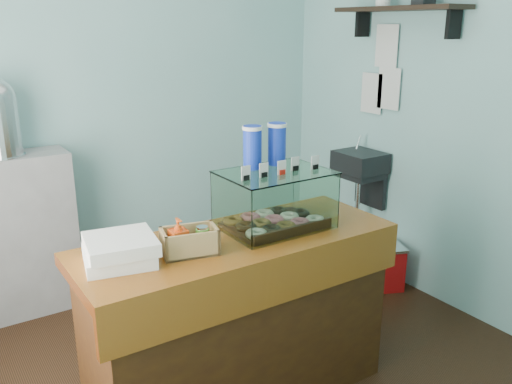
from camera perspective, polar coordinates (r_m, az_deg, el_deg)
ground at (r=3.29m, az=-4.17°, el=-18.11°), size 3.50×3.50×0.00m
room_shell at (r=2.71m, az=-4.56°, el=13.09°), size 3.54×3.04×2.82m
counter at (r=2.85m, az=-1.81°, el=-13.11°), size 1.60×0.60×0.90m
display_case at (r=2.77m, az=1.69°, el=-0.27°), size 0.54×0.39×0.51m
condiment_crate at (r=2.47m, az=-7.15°, el=-5.12°), size 0.28×0.20×0.18m
pastry_boxes at (r=2.44m, az=-14.16°, el=-5.94°), size 0.35×0.35×0.12m
red_cooler at (r=4.19m, az=12.47°, el=-7.56°), size 0.46×0.42×0.34m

